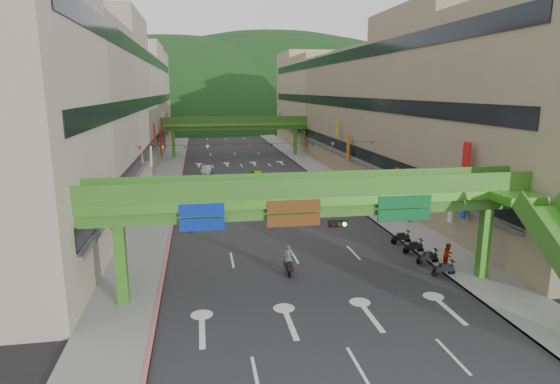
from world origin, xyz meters
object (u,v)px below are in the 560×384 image
at_px(overpass_near, 334,209).
at_px(scooter_rider_mid, 247,196).
at_px(scooter_rider_near, 288,261).
at_px(car_silver, 207,170).
at_px(pedestrian_red, 448,257).
at_px(car_yellow, 258,175).

height_order(overpass_near, scooter_rider_mid, overpass_near).
distance_m(scooter_rider_near, scooter_rider_mid, 19.49).
height_order(scooter_rider_near, scooter_rider_mid, scooter_rider_near).
xyz_separation_m(car_silver, pedestrian_red, (15.40, -38.53, 0.13)).
height_order(scooter_rider_near, car_silver, scooter_rider_near).
relative_size(overpass_near, scooter_rider_mid, 14.88).
bearing_deg(car_yellow, pedestrian_red, -85.13).
height_order(scooter_rider_near, pedestrian_red, scooter_rider_near).
bearing_deg(car_silver, car_yellow, -32.95).
distance_m(car_silver, pedestrian_red, 41.49).
bearing_deg(scooter_rider_mid, car_yellow, 78.10).
bearing_deg(scooter_rider_mid, car_silver, 101.97).
relative_size(scooter_rider_near, scooter_rider_mid, 1.06).
xyz_separation_m(overpass_near, car_yellow, (0.10, 36.04, -4.54)).
relative_size(overpass_near, car_yellow, 7.15).
bearing_deg(car_silver, overpass_near, -76.36).
bearing_deg(scooter_rider_near, pedestrian_red, -4.32).
distance_m(scooter_rider_near, car_silver, 37.99).
bearing_deg(overpass_near, pedestrian_red, 16.45).
distance_m(overpass_near, pedestrian_red, 10.24).
relative_size(overpass_near, pedestrian_red, 17.40).
bearing_deg(car_yellow, scooter_rider_mid, -111.72).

